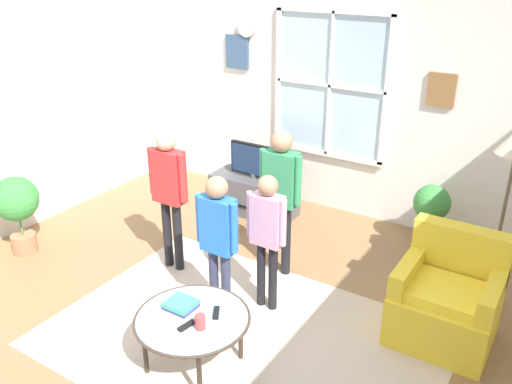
{
  "coord_description": "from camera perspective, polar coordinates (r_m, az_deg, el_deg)",
  "views": [
    {
      "loc": [
        2.24,
        -2.75,
        2.84
      ],
      "look_at": [
        0.12,
        0.58,
        1.1
      ],
      "focal_mm": 37.79,
      "sensor_mm": 36.0,
      "label": 1
    }
  ],
  "objects": [
    {
      "name": "back_wall",
      "position": [
        6.19,
        10.42,
        10.11
      ],
      "size": [
        5.75,
        0.17,
        2.81
      ],
      "color": "silver",
      "rests_on": "ground_plane"
    },
    {
      "name": "book_stack",
      "position": [
        4.12,
        -7.96,
        -11.72
      ],
      "size": [
        0.22,
        0.2,
        0.05
      ],
      "color": "#4A3C97",
      "rests_on": "coffee_table"
    },
    {
      "name": "potted_plant_corner",
      "position": [
        5.92,
        -24.0,
        -1.18
      ],
      "size": [
        0.45,
        0.45,
        0.83
      ],
      "color": "#9E6B4C",
      "rests_on": "ground_plane"
    },
    {
      "name": "ground_plane",
      "position": [
        4.55,
        -5.39,
        -15.08
      ],
      "size": [
        6.35,
        6.16,
        0.02
      ],
      "primitive_type": "cube",
      "color": "olive"
    },
    {
      "name": "cup",
      "position": [
        3.89,
        -5.93,
        -13.51
      ],
      "size": [
        0.08,
        0.08,
        0.11
      ],
      "primitive_type": "cylinder",
      "color": "#BF3F3F",
      "rests_on": "coffee_table"
    },
    {
      "name": "person_green_shirt",
      "position": [
        4.92,
        2.66,
        0.55
      ],
      "size": [
        0.43,
        0.2,
        1.43
      ],
      "color": "black",
      "rests_on": "ground_plane"
    },
    {
      "name": "television",
      "position": [
        6.23,
        -0.25,
        3.38
      ],
      "size": [
        0.6,
        0.08,
        0.41
      ],
      "color": "#4C4C4C",
      "rests_on": "tv_stand"
    },
    {
      "name": "coffee_table",
      "position": [
        4.04,
        -6.76,
        -13.33
      ],
      "size": [
        0.85,
        0.85,
        0.44
      ],
      "color": "#99B2B7",
      "rests_on": "ground_plane"
    },
    {
      "name": "armchair",
      "position": [
        4.61,
        19.55,
        -10.78
      ],
      "size": [
        0.76,
        0.74,
        0.87
      ],
      "color": "yellow",
      "rests_on": "ground_plane"
    },
    {
      "name": "person_red_shirt",
      "position": [
        5.06,
        -9.2,
        0.79
      ],
      "size": [
        0.43,
        0.19,
        1.41
      ],
      "color": "black",
      "rests_on": "ground_plane"
    },
    {
      "name": "remote_near_cup",
      "position": [
        4.04,
        -4.23,
        -12.62
      ],
      "size": [
        0.11,
        0.14,
        0.02
      ],
      "primitive_type": "cube",
      "rotation": [
        0.0,
        0.0,
        0.56
      ],
      "color": "black",
      "rests_on": "coffee_table"
    },
    {
      "name": "person_pink_shirt",
      "position": [
        4.45,
        1.2,
        -3.81
      ],
      "size": [
        0.37,
        0.17,
        1.24
      ],
      "color": "black",
      "rests_on": "ground_plane"
    },
    {
      "name": "tv_stand",
      "position": [
        6.4,
        -0.23,
        -0.3
      ],
      "size": [
        1.02,
        0.46,
        0.44
      ],
      "color": "#4C4C51",
      "rests_on": "ground_plane"
    },
    {
      "name": "area_rug",
      "position": [
        4.5,
        -1.4,
        -15.22
      ],
      "size": [
        3.06,
        2.13,
        0.01
      ],
      "primitive_type": "cube",
      "color": "#C6B29E",
      "rests_on": "ground_plane"
    },
    {
      "name": "remote_near_books",
      "position": [
        3.94,
        -7.36,
        -13.85
      ],
      "size": [
        0.06,
        0.14,
        0.02
      ],
      "primitive_type": "cube",
      "rotation": [
        0.0,
        0.0,
        -0.18
      ],
      "color": "black",
      "rests_on": "coffee_table"
    },
    {
      "name": "potted_plant_by_window",
      "position": [
        5.76,
        18.03,
        -1.84
      ],
      "size": [
        0.37,
        0.37,
        0.73
      ],
      "color": "silver",
      "rests_on": "ground_plane"
    },
    {
      "name": "person_blue_shirt",
      "position": [
        4.3,
        -4.02,
        -4.37
      ],
      "size": [
        0.39,
        0.18,
        1.3
      ],
      "color": "#333851",
      "rests_on": "ground_plane"
    }
  ]
}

